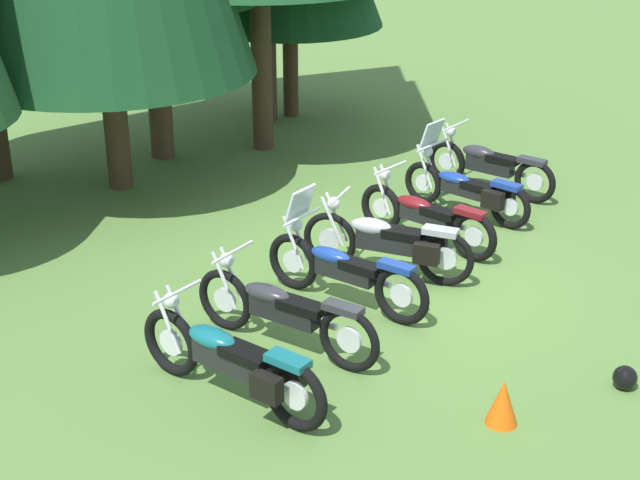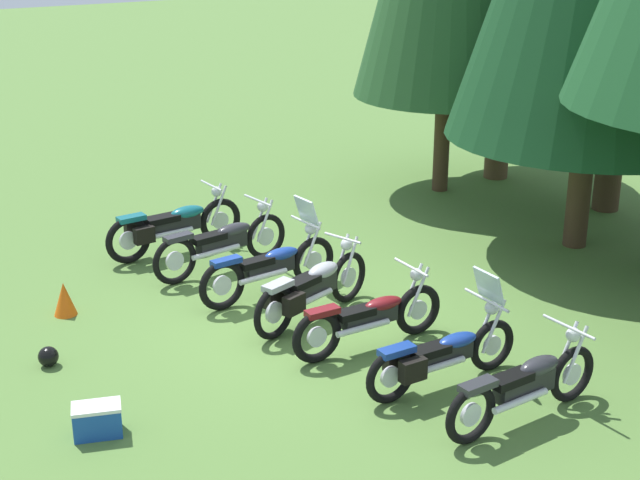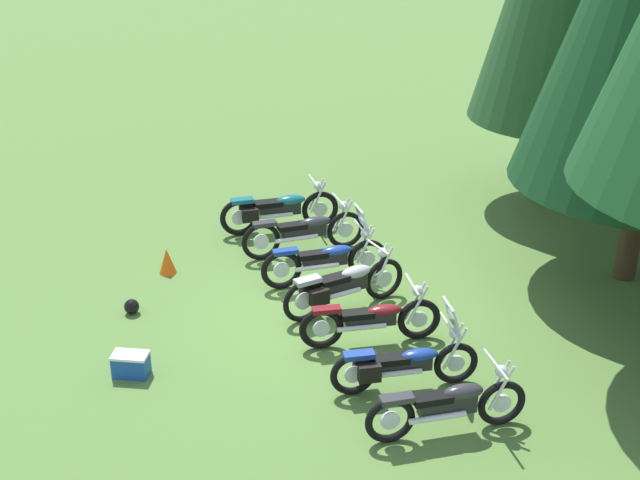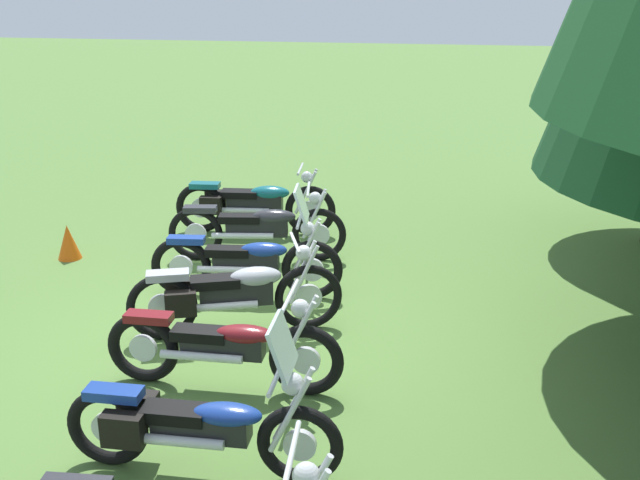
{
  "view_description": "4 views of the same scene",
  "coord_description": "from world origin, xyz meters",
  "views": [
    {
      "loc": [
        -8.68,
        -6.97,
        5.37
      ],
      "look_at": [
        -1.01,
        0.34,
        0.71
      ],
      "focal_mm": 53.2,
      "sensor_mm": 36.0,
      "label": 1
    },
    {
      "loc": [
        10.25,
        -5.49,
        5.52
      ],
      "look_at": [
        -0.87,
        0.62,
        0.8
      ],
      "focal_mm": 52.44,
      "sensor_mm": 36.0,
      "label": 2
    },
    {
      "loc": [
        12.4,
        -2.16,
        7.25
      ],
      "look_at": [
        -0.93,
        -0.23,
        0.91
      ],
      "focal_mm": 48.5,
      "sensor_mm": 36.0,
      "label": 3
    },
    {
      "loc": [
        6.93,
        2.37,
        3.62
      ],
      "look_at": [
        -0.95,
        0.8,
        0.82
      ],
      "focal_mm": 41.9,
      "sensor_mm": 36.0,
      "label": 4
    }
  ],
  "objects": [
    {
      "name": "motorcycle_3",
      "position": [
        -0.05,
        0.03,
        0.48
      ],
      "size": [
        1.03,
        2.18,
        1.02
      ],
      "rotation": [
        0.0,
        0.0,
        1.94
      ],
      "color": "black",
      "rests_on": "ground_plane"
    },
    {
      "name": "dropped_helmet",
      "position": [
        -0.44,
        -3.47,
        0.13
      ],
      "size": [
        0.26,
        0.26,
        0.26
      ],
      "primitive_type": "sphere",
      "color": "black",
      "rests_on": "ground_plane"
    },
    {
      "name": "motorcycle_5",
      "position": [
        2.32,
        0.49,
        0.44
      ],
      "size": [
        0.78,
        2.19,
        1.34
      ],
      "rotation": [
        0.0,
        0.0,
        1.62
      ],
      "color": "black",
      "rests_on": "ground_plane"
    },
    {
      "name": "ground_plane",
      "position": [
        0.0,
        0.0,
        0.0
      ],
      "size": [
        80.0,
        80.0,
        0.0
      ],
      "primitive_type": "plane",
      "color": "#547A38"
    },
    {
      "name": "motorcycle_6",
      "position": [
        3.4,
        0.86,
        0.45
      ],
      "size": [
        0.74,
        2.25,
        1.0
      ],
      "rotation": [
        0.0,
        0.0,
        1.67
      ],
      "color": "black",
      "rests_on": "ground_plane"
    },
    {
      "name": "motorcycle_1",
      "position": [
        -2.29,
        -0.32,
        0.47
      ],
      "size": [
        0.74,
        2.4,
        1.02
      ],
      "rotation": [
        0.0,
        0.0,
        1.75
      ],
      "color": "black",
      "rests_on": "ground_plane"
    },
    {
      "name": "motorcycle_2",
      "position": [
        -1.05,
        -0.09,
        0.47
      ],
      "size": [
        0.7,
        2.31,
        1.38
      ],
      "rotation": [
        0.0,
        0.0,
        1.71
      ],
      "color": "black",
      "rests_on": "ground_plane"
    },
    {
      "name": "motorcycle_0",
      "position": [
        -3.38,
        -0.72,
        0.47
      ],
      "size": [
        0.75,
        2.42,
        1.03
      ],
      "rotation": [
        0.0,
        0.0,
        1.68
      ],
      "color": "black",
      "rests_on": "ground_plane"
    },
    {
      "name": "motorcycle_4",
      "position": [
        1.05,
        0.3,
        0.43
      ],
      "size": [
        0.71,
        2.26,
        1.0
      ],
      "rotation": [
        0.0,
        0.0,
        1.61
      ],
      "color": "black",
      "rests_on": "ground_plane"
    },
    {
      "name": "picnic_cooler",
      "position": [
        1.41,
        -3.38,
        0.18
      ],
      "size": [
        0.44,
        0.59,
        0.36
      ],
      "color": "#19479E",
      "rests_on": "ground_plane"
    },
    {
      "name": "traffic_cone",
      "position": [
        -1.84,
        -2.9,
        0.24
      ],
      "size": [
        0.32,
        0.32,
        0.48
      ],
      "primitive_type": "cone",
      "color": "#EA590F",
      "rests_on": "ground_plane"
    }
  ]
}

